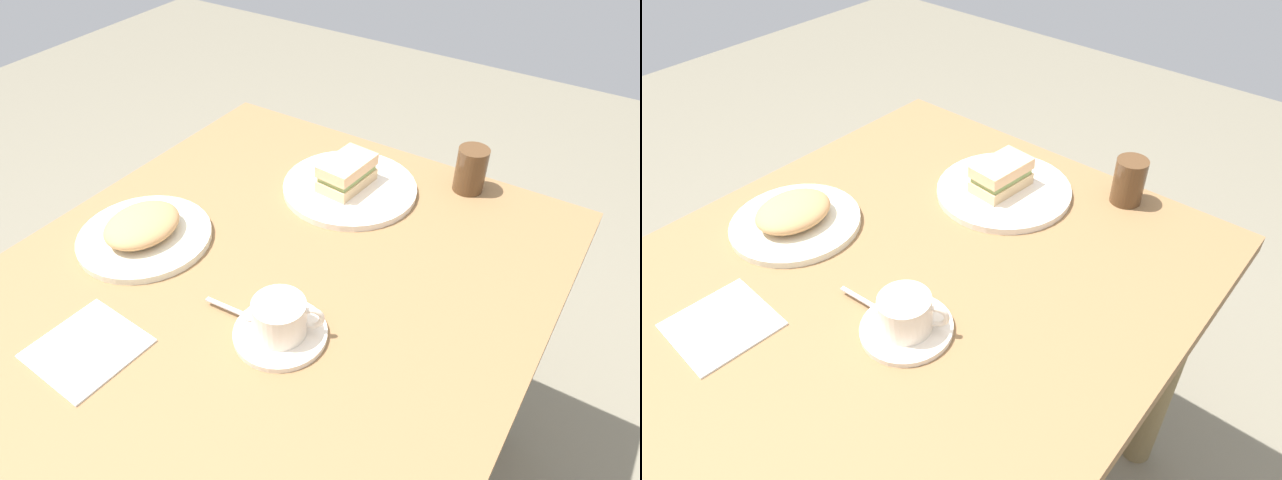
# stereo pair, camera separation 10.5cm
# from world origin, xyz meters

# --- Properties ---
(dining_table) EXTENTS (1.31, 0.91, 0.74)m
(dining_table) POSITION_xyz_m (0.00, 0.00, 0.62)
(dining_table) COLOR brown
(dining_table) RESTS_ON ground_plane
(sandwich_plate) EXTENTS (0.28, 0.28, 0.01)m
(sandwich_plate) POSITION_xyz_m (0.45, 0.02, 0.75)
(sandwich_plate) COLOR beige
(sandwich_plate) RESTS_ON dining_table
(sandwich_front) EXTENTS (0.13, 0.09, 0.06)m
(sandwich_front) POSITION_xyz_m (0.44, 0.02, 0.79)
(sandwich_front) COLOR #E1BA84
(sandwich_front) RESTS_ON sandwich_plate
(coffee_saucer) EXTENTS (0.15, 0.15, 0.01)m
(coffee_saucer) POSITION_xyz_m (0.04, -0.10, 0.75)
(coffee_saucer) COLOR beige
(coffee_saucer) RESTS_ON dining_table
(coffee_cup) EXTENTS (0.09, 0.11, 0.06)m
(coffee_cup) POSITION_xyz_m (0.04, -0.10, 0.79)
(coffee_cup) COLOR beige
(coffee_cup) RESTS_ON coffee_saucer
(spoon) EXTENTS (0.02, 0.10, 0.01)m
(spoon) POSITION_xyz_m (0.04, -0.02, 0.76)
(spoon) COLOR silver
(spoon) RESTS_ON coffee_saucer
(side_plate) EXTENTS (0.25, 0.25, 0.01)m
(side_plate) POSITION_xyz_m (0.10, 0.26, 0.75)
(side_plate) COLOR beige
(side_plate) RESTS_ON dining_table
(side_food_pile) EXTENTS (0.15, 0.13, 0.04)m
(side_food_pile) POSITION_xyz_m (0.10, 0.26, 0.78)
(side_food_pile) COLOR tan
(side_food_pile) RESTS_ON side_plate
(napkin) EXTENTS (0.16, 0.16, 0.00)m
(napkin) POSITION_xyz_m (-0.14, 0.14, 0.75)
(napkin) COLOR white
(napkin) RESTS_ON dining_table
(drinking_glass) EXTENTS (0.06, 0.06, 0.10)m
(drinking_glass) POSITION_xyz_m (0.59, -0.19, 0.79)
(drinking_glass) COLOR #50341D
(drinking_glass) RESTS_ON dining_table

